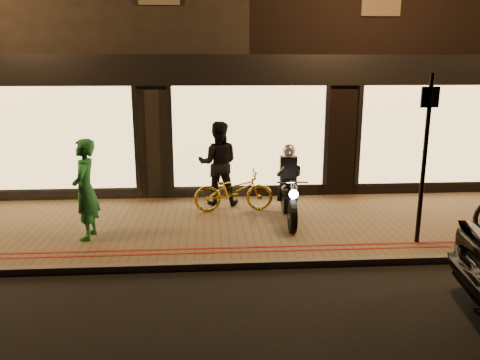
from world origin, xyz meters
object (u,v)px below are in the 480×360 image
object	(u,v)px
bicycle_gold	(234,191)
sign_post	(425,151)
person_green	(85,189)
motorcycle	(289,192)

from	to	relation	value
bicycle_gold	sign_post	bearing A→B (deg)	-127.14
bicycle_gold	person_green	world-z (taller)	person_green
motorcycle	sign_post	xyz separation A→B (m)	(2.13, -1.36, 1.06)
motorcycle	person_green	xyz separation A→B (m)	(-3.87, -0.73, 0.31)
motorcycle	bicycle_gold	size ratio (longest dim) A/B	1.12
sign_post	bicycle_gold	size ratio (longest dim) A/B	1.73
motorcycle	bicycle_gold	bearing A→B (deg)	148.07
motorcycle	sign_post	bearing A→B (deg)	-29.29
motorcycle	person_green	bearing A→B (deg)	-166.03
sign_post	person_green	xyz separation A→B (m)	(-6.00, 0.64, -0.75)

